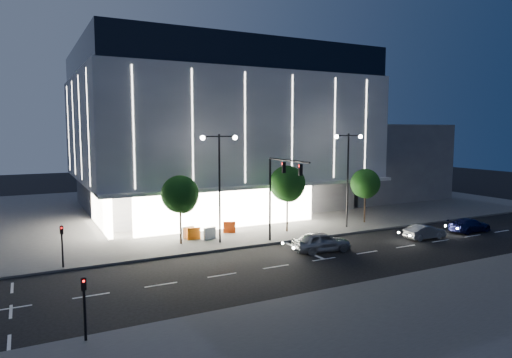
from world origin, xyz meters
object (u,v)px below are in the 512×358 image
at_px(tree_left, 180,196).
at_px(barrier_d, 210,233).
at_px(barrier_b, 188,232).
at_px(traffic_mast, 279,184).
at_px(ped_signal_far, 62,242).
at_px(barrier_a, 194,234).
at_px(car_lead, 321,242).
at_px(street_lamp_west, 219,172).
at_px(street_lamp_east, 348,166).
at_px(car_second, 425,232).
at_px(car_third, 470,225).
at_px(barrier_c, 229,227).
at_px(tree_right, 365,185).
at_px(tree_mid, 287,186).
at_px(ped_signal_near, 84,302).

xyz_separation_m(tree_left, barrier_d, (2.64, 0.42, -3.38)).
bearing_deg(barrier_b, tree_left, -136.39).
distance_m(traffic_mast, ped_signal_far, 16.35).
bearing_deg(barrier_a, car_lead, -42.08).
relative_size(street_lamp_west, tree_left, 1.57).
bearing_deg(street_lamp_east, car_second, -62.33).
distance_m(traffic_mast, barrier_b, 9.02).
bearing_deg(tree_left, car_third, -16.29).
xyz_separation_m(street_lamp_east, barrier_b, (-14.85, 2.62, -5.31)).
height_order(traffic_mast, barrier_c, traffic_mast).
height_order(traffic_mast, street_lamp_east, street_lamp_east).
bearing_deg(traffic_mast, street_lamp_west, 146.35).
height_order(ped_signal_far, car_lead, ped_signal_far).
relative_size(tree_right, car_lead, 1.20).
height_order(street_lamp_east, car_third, street_lamp_east).
distance_m(tree_right, barrier_d, 16.68).
bearing_deg(tree_mid, barrier_b, 169.78).
relative_size(traffic_mast, car_third, 1.62).
relative_size(traffic_mast, car_second, 1.87).
height_order(tree_right, car_second, tree_right).
xyz_separation_m(car_third, barrier_a, (-23.68, 8.23, 0.02)).
distance_m(tree_left, barrier_d, 4.32).
xyz_separation_m(barrier_a, barrier_b, (-0.28, 0.70, 0.00)).
xyz_separation_m(tree_right, barrier_d, (-16.36, 0.42, -3.23)).
height_order(tree_right, car_lead, tree_right).
relative_size(street_lamp_east, car_lead, 1.96).
bearing_deg(car_lead, street_lamp_west, 52.74).
bearing_deg(car_third, barrier_c, 64.59).
height_order(traffic_mast, street_lamp_west, street_lamp_west).
xyz_separation_m(traffic_mast, barrier_a, (-5.57, 4.58, -4.38)).
xyz_separation_m(street_lamp_west, tree_left, (-2.97, 1.02, -1.92)).
height_order(traffic_mast, tree_right, traffic_mast).
relative_size(street_lamp_west, tree_right, 1.63).
xyz_separation_m(traffic_mast, barrier_b, (-5.85, 5.28, -4.38)).
bearing_deg(tree_left, street_lamp_west, -18.94).
bearing_deg(tree_left, tree_right, -0.00).
bearing_deg(ped_signal_far, tree_right, 5.14).
bearing_deg(ped_signal_far, car_second, -9.73).
bearing_deg(barrier_d, barrier_b, 128.77).
bearing_deg(barrier_a, car_third, -15.88).
distance_m(car_third, barrier_a, 25.07).
xyz_separation_m(street_lamp_west, car_third, (22.10, -6.31, -5.32)).
height_order(street_lamp_east, barrier_a, street_lamp_east).
bearing_deg(tree_mid, barrier_d, 176.69).
height_order(ped_signal_near, barrier_d, ped_signal_near).
bearing_deg(barrier_c, street_lamp_east, 7.82).
bearing_deg(barrier_c, ped_signal_far, -140.13).
bearing_deg(car_third, barrier_d, 70.20).
bearing_deg(tree_left, ped_signal_far, -164.39).
xyz_separation_m(street_lamp_west, car_lead, (6.00, -5.75, -5.18)).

